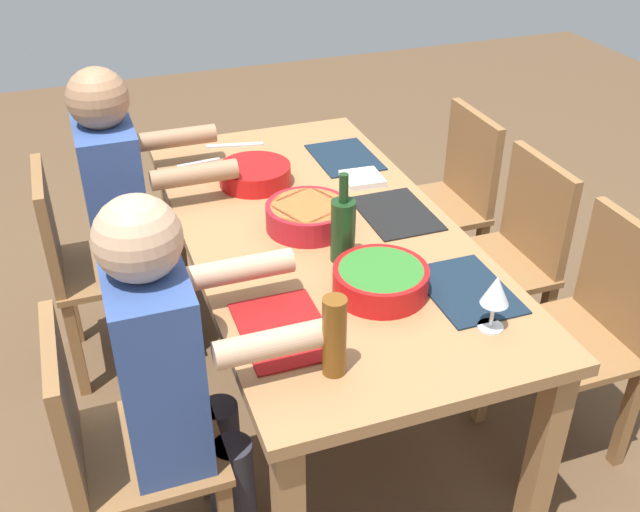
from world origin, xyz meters
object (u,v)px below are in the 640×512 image
at_px(chair_near_left, 589,327).
at_px(diner_far_right, 127,201).
at_px(diner_far_left, 174,367).
at_px(serving_bowl_fruit, 308,215).
at_px(dining_table, 320,250).
at_px(wine_glass, 496,292).
at_px(serving_bowl_pasta, 255,173).
at_px(wine_bottle, 342,229).
at_px(beer_bottle, 334,336).
at_px(serving_bowl_greens, 381,279).
at_px(chair_near_right, 447,197).
at_px(napkin_stack, 362,179).
at_px(chair_far_right, 85,260).
at_px(chair_near_center, 508,253).
at_px(chair_far_left, 114,444).

relative_size(chair_near_left, diner_far_right, 0.71).
distance_m(diner_far_left, serving_bowl_fruit, 0.74).
bearing_deg(dining_table, wine_glass, -159.20).
height_order(serving_bowl_fruit, serving_bowl_pasta, serving_bowl_fruit).
relative_size(serving_bowl_fruit, wine_bottle, 0.96).
relative_size(chair_near_left, beer_bottle, 3.86).
relative_size(dining_table, diner_far_right, 1.48).
xyz_separation_m(dining_table, diner_far_right, (0.49, 0.57, 0.04)).
distance_m(serving_bowl_greens, beer_bottle, 0.38).
distance_m(diner_far_right, diner_far_left, 0.97).
distance_m(serving_bowl_fruit, beer_bottle, 0.72).
relative_size(serving_bowl_fruit, beer_bottle, 1.27).
bearing_deg(chair_near_right, serving_bowl_fruit, 120.65).
distance_m(chair_near_right, napkin_stack, 0.61).
relative_size(chair_far_right, serving_bowl_fruit, 3.05).
height_order(chair_near_right, napkin_stack, chair_near_right).
relative_size(dining_table, wine_bottle, 6.10).
xyz_separation_m(diner_far_left, serving_bowl_greens, (0.08, -0.61, 0.09)).
xyz_separation_m(diner_far_left, wine_glass, (-0.17, -0.83, 0.16)).
relative_size(chair_far_right, serving_bowl_greens, 3.09).
xyz_separation_m(chair_near_center, serving_bowl_pasta, (0.39, 0.87, 0.30)).
distance_m(chair_far_right, serving_bowl_fruit, 0.91).
relative_size(chair_near_center, wine_bottle, 2.93).
xyz_separation_m(chair_near_right, serving_bowl_pasta, (-0.10, 0.87, 0.30)).
bearing_deg(napkin_stack, serving_bowl_pasta, 72.31).
distance_m(chair_far_right, chair_far_left, 0.97).
relative_size(dining_table, serving_bowl_fruit, 6.35).
xyz_separation_m(chair_near_center, serving_bowl_fruit, (0.02, 0.79, 0.31)).
relative_size(chair_near_right, serving_bowl_pasta, 3.23).
bearing_deg(diner_far_left, wine_bottle, -63.84).
bearing_deg(chair_near_left, napkin_stack, 33.33).
height_order(chair_far_right, serving_bowl_pasta, chair_far_right).
height_order(dining_table, chair_near_center, chair_near_center).
bearing_deg(serving_bowl_pasta, serving_bowl_fruit, -168.17).
relative_size(chair_far_left, wine_glass, 5.12).
height_order(diner_far_right, chair_near_center, diner_far_right).
relative_size(diner_far_right, chair_near_center, 1.41).
distance_m(dining_table, diner_far_right, 0.75).
bearing_deg(chair_near_center, chair_near_right, 0.00).
relative_size(chair_near_center, serving_bowl_fruit, 3.05).
relative_size(chair_near_center, wine_glass, 5.12).
bearing_deg(chair_near_left, diner_far_right, 53.88).
bearing_deg(dining_table, napkin_stack, -44.20).
distance_m(dining_table, wine_bottle, 0.28).
xyz_separation_m(chair_far_left, napkin_stack, (0.76, -1.02, 0.27)).
relative_size(chair_near_center, napkin_stack, 6.07).
xyz_separation_m(chair_near_left, wine_glass, (-0.17, 0.51, 0.37)).
height_order(serving_bowl_greens, beer_bottle, beer_bottle).
relative_size(serving_bowl_greens, wine_bottle, 0.95).
relative_size(diner_far_right, napkin_stack, 8.57).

